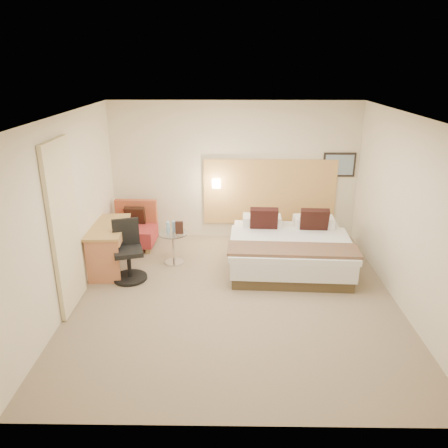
{
  "coord_description": "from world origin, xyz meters",
  "views": [
    {
      "loc": [
        -0.09,
        -5.83,
        3.37
      ],
      "look_at": [
        -0.17,
        0.49,
        1.01
      ],
      "focal_mm": 35.0,
      "sensor_mm": 36.0,
      "label": 1
    }
  ],
  "objects_px": {
    "side_table": "(174,246)",
    "bed": "(289,248)",
    "desk": "(110,235)",
    "lounge_chair": "(134,229)",
    "desk_chair": "(128,256)"
  },
  "relations": [
    {
      "from": "desk_chair",
      "to": "desk",
      "type": "bearing_deg",
      "value": 133.9
    },
    {
      "from": "bed",
      "to": "lounge_chair",
      "type": "xyz_separation_m",
      "value": [
        -2.87,
        0.84,
        0.02
      ]
    },
    {
      "from": "desk",
      "to": "desk_chair",
      "type": "bearing_deg",
      "value": -46.1
    },
    {
      "from": "bed",
      "to": "lounge_chair",
      "type": "relative_size",
      "value": 2.45
    },
    {
      "from": "lounge_chair",
      "to": "desk_chair",
      "type": "bearing_deg",
      "value": -82.23
    },
    {
      "from": "side_table",
      "to": "bed",
      "type": "bearing_deg",
      "value": -2.22
    },
    {
      "from": "side_table",
      "to": "lounge_chair",
      "type": "bearing_deg",
      "value": 138.05
    },
    {
      "from": "bed",
      "to": "desk",
      "type": "relative_size",
      "value": 1.64
    },
    {
      "from": "desk_chair",
      "to": "side_table",
      "type": "bearing_deg",
      "value": 42.2
    },
    {
      "from": "bed",
      "to": "desk_chair",
      "type": "height_order",
      "value": "desk_chair"
    },
    {
      "from": "lounge_chair",
      "to": "desk",
      "type": "relative_size",
      "value": 0.67
    },
    {
      "from": "bed",
      "to": "side_table",
      "type": "bearing_deg",
      "value": 177.78
    },
    {
      "from": "lounge_chair",
      "to": "desk_chair",
      "type": "height_order",
      "value": "desk_chair"
    },
    {
      "from": "bed",
      "to": "desk",
      "type": "bearing_deg",
      "value": -177.56
    },
    {
      "from": "lounge_chair",
      "to": "desk",
      "type": "distance_m",
      "value": 1.03
    }
  ]
}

